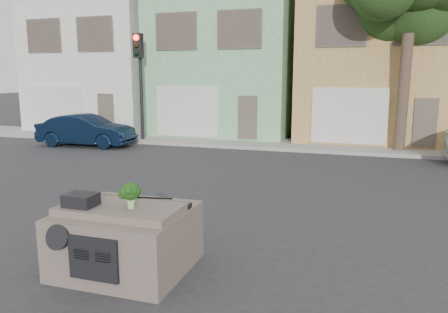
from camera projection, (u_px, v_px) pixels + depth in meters
The scene contains 12 objects.
ground_plane at pixel (195, 214), 10.04m from camera, with size 120.00×120.00×0.00m, color #303033.
sidewalk at pixel (280, 144), 19.85m from camera, with size 40.00×3.00×0.15m, color gray.
townhouse_white at pixel (113, 65), 26.24m from camera, with size 7.20×8.20×7.55m, color silver.
townhouse_mint at pixel (232, 64), 23.97m from camera, with size 7.20×8.20×7.55m, color #82BA86.
townhouse_tan at pixel (376, 63), 21.71m from camera, with size 7.20×8.20×7.55m, color tan.
navy_sedan at pixel (87, 146), 19.81m from camera, with size 1.52×4.35×1.43m, color black.
traffic_signal at pixel (140, 89), 20.43m from camera, with size 0.40×0.40×5.10m, color black.
tree_near at pixel (407, 47), 16.92m from camera, with size 4.40×4.00×8.50m, color #244119.
car_dashboard at pixel (127, 236), 7.13m from camera, with size 2.00×1.80×1.12m, color #67584F.
instrument_hump at pixel (81, 200), 6.86m from camera, with size 0.48×0.38×0.20m, color black.
wiper_arm at pixel (152, 198), 7.30m from camera, with size 0.70×0.03×0.02m, color black.
broccoli at pixel (131, 195), 6.74m from camera, with size 0.34×0.34×0.42m, color #16370F.
Camera 1 is at (3.60, -8.95, 3.14)m, focal length 35.00 mm.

